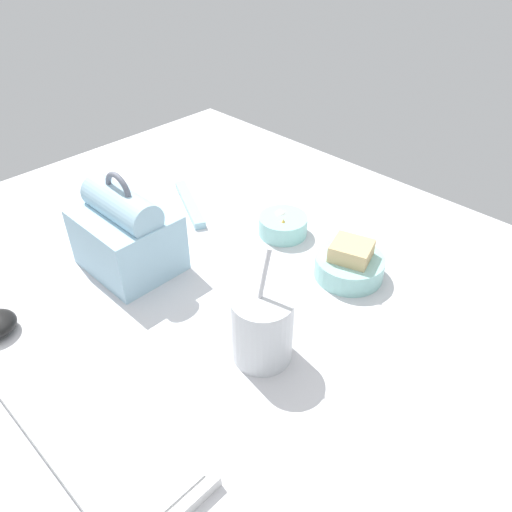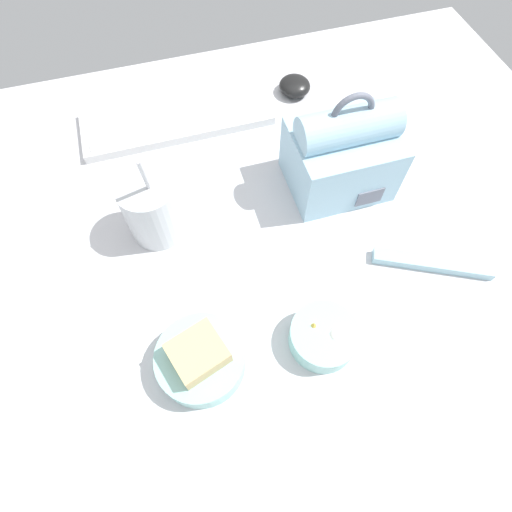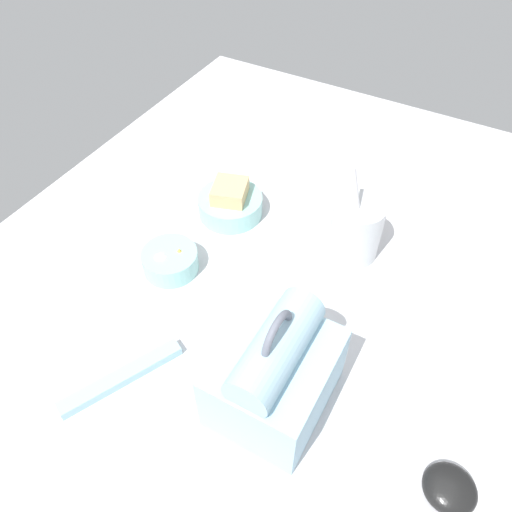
# 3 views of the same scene
# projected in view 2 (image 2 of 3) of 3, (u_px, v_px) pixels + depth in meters

# --- Properties ---
(desk_surface) EXTENTS (1.40, 1.10, 0.02)m
(desk_surface) POSITION_uv_depth(u_px,v_px,m) (252.00, 252.00, 0.69)
(desk_surface) COLOR silver
(desk_surface) RESTS_ON ground
(keyboard) EXTENTS (0.38, 0.14, 0.02)m
(keyboard) POSITION_uv_depth(u_px,v_px,m) (177.00, 117.00, 0.82)
(keyboard) COLOR silver
(keyboard) RESTS_ON desk_surface
(lunch_bag) EXTENTS (0.18, 0.15, 0.20)m
(lunch_bag) POSITION_uv_depth(u_px,v_px,m) (342.00, 154.00, 0.69)
(lunch_bag) COLOR #9EC6DB
(lunch_bag) RESTS_ON desk_surface
(soup_cup) EXTENTS (0.09, 0.09, 0.19)m
(soup_cup) POSITION_uv_depth(u_px,v_px,m) (152.00, 209.00, 0.65)
(soup_cup) COLOR silver
(soup_cup) RESTS_ON desk_surface
(bento_bowl_sandwich) EXTENTS (0.13, 0.13, 0.07)m
(bento_bowl_sandwich) POSITION_uv_depth(u_px,v_px,m) (201.00, 359.00, 0.56)
(bento_bowl_sandwich) COLOR #93D1CC
(bento_bowl_sandwich) RESTS_ON desk_surface
(bento_bowl_snacks) EXTENTS (0.10, 0.10, 0.05)m
(bento_bowl_snacks) POSITION_uv_depth(u_px,v_px,m) (323.00, 336.00, 0.59)
(bento_bowl_snacks) COLOR #93D1CC
(bento_bowl_snacks) RESTS_ON desk_surface
(computer_mouse) EXTENTS (0.07, 0.07, 0.03)m
(computer_mouse) POSITION_uv_depth(u_px,v_px,m) (295.00, 86.00, 0.86)
(computer_mouse) COLOR black
(computer_mouse) RESTS_ON desk_surface
(chopstick_case) EXTENTS (0.18, 0.11, 0.02)m
(chopstick_case) POSITION_uv_depth(u_px,v_px,m) (432.00, 264.00, 0.66)
(chopstick_case) COLOR #99C6D6
(chopstick_case) RESTS_ON desk_surface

